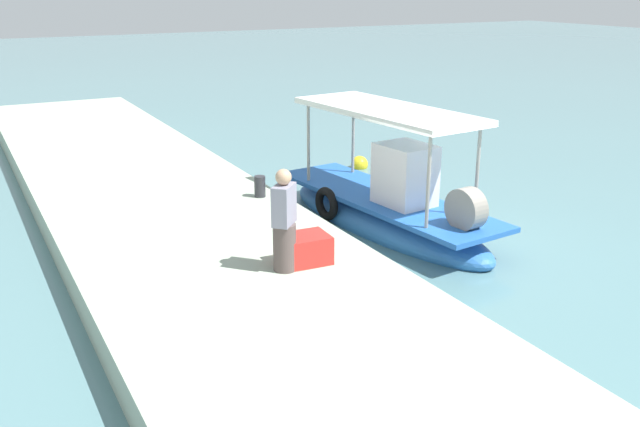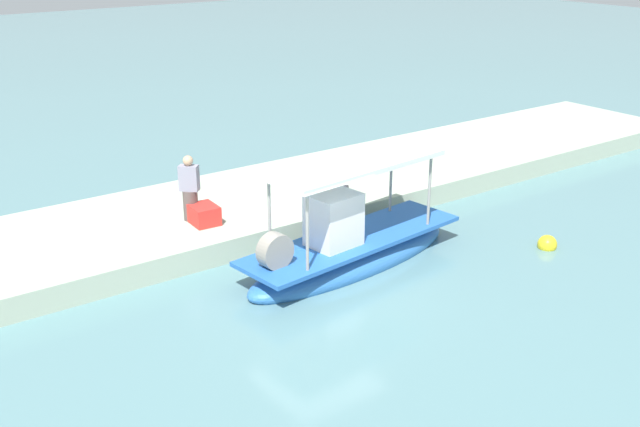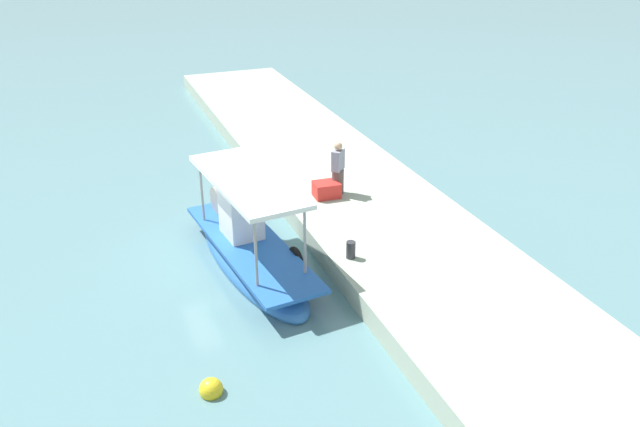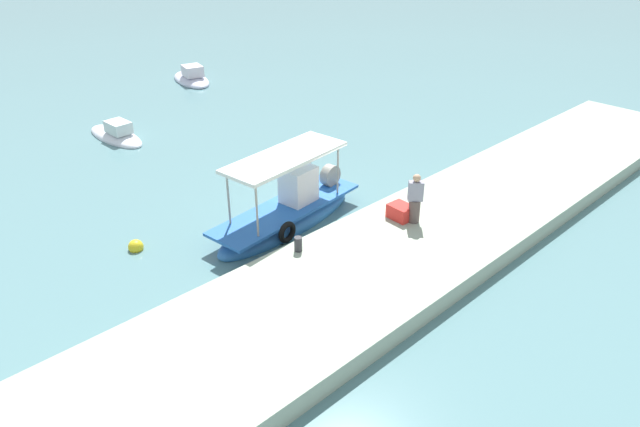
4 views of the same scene
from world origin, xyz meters
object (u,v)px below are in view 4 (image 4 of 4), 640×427
at_px(fisherman_near_bollard, 415,201).
at_px(moored_boat_mid, 192,79).
at_px(moored_boat_near, 116,135).
at_px(mooring_bollard, 298,244).
at_px(main_fishing_boat, 289,212).
at_px(cargo_crate, 401,212).
at_px(marker_buoy, 136,247).

bearing_deg(fisherman_near_bollard, moored_boat_mid, 76.47).
bearing_deg(moored_boat_near, mooring_bollard, -94.61).
relative_size(mooring_bollard, moored_boat_near, 0.12).
distance_m(mooring_bollard, moored_boat_near, 14.07).
xyz_separation_m(fisherman_near_bollard, moored_boat_mid, (5.06, 21.03, -1.18)).
relative_size(main_fishing_boat, moored_boat_near, 1.58).
bearing_deg(moored_boat_near, moored_boat_mid, 36.34).
height_order(main_fishing_boat, cargo_crate, main_fishing_boat).
relative_size(main_fishing_boat, cargo_crate, 8.10).
bearing_deg(marker_buoy, main_fishing_boat, -24.49).
bearing_deg(moored_boat_mid, fisherman_near_bollard, -103.53).
xyz_separation_m(cargo_crate, moored_boat_mid, (5.19, 20.60, -0.65)).
height_order(cargo_crate, marker_buoy, cargo_crate).
distance_m(main_fishing_boat, marker_buoy, 5.11).
distance_m(main_fishing_boat, moored_boat_mid, 19.03).
bearing_deg(moored_boat_mid, cargo_crate, -104.14).
height_order(marker_buoy, moored_boat_mid, moored_boat_mid).
xyz_separation_m(cargo_crate, marker_buoy, (-6.85, 5.19, -0.74)).
bearing_deg(marker_buoy, mooring_bollard, -54.90).
distance_m(fisherman_near_bollard, cargo_crate, 0.69).
bearing_deg(fisherman_near_bollard, mooring_bollard, 162.22).
bearing_deg(main_fishing_boat, marker_buoy, 155.51).
xyz_separation_m(fisherman_near_bollard, moored_boat_near, (-2.79, 15.26, -1.23)).
height_order(cargo_crate, moored_boat_mid, cargo_crate).
bearing_deg(fisherman_near_bollard, moored_boat_near, 100.35).
bearing_deg(main_fishing_boat, mooring_bollard, -125.11).
height_order(main_fishing_boat, moored_boat_near, main_fishing_boat).
bearing_deg(mooring_bollard, moored_boat_mid, 65.59).
bearing_deg(cargo_crate, marker_buoy, 142.86).
bearing_deg(moored_boat_mid, marker_buoy, -127.99).
bearing_deg(moored_boat_near, fisherman_near_bollard, -79.65).
xyz_separation_m(fisherman_near_bollard, cargo_crate, (-0.13, 0.43, -0.53)).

